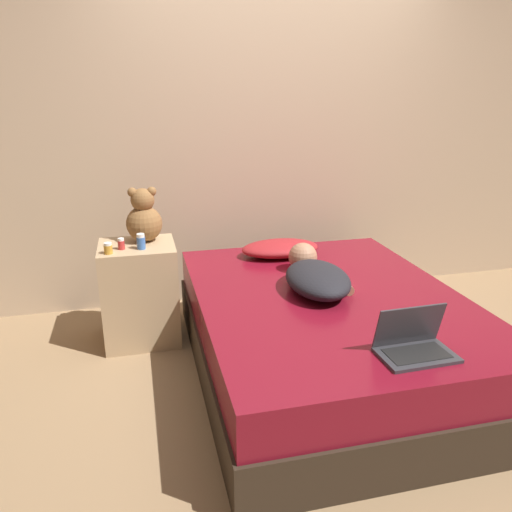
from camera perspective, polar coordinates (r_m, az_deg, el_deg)
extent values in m
plane|color=#937551|center=(3.15, 7.87, -12.64)|extent=(12.00, 12.00, 0.00)
cube|color=tan|center=(3.91, 1.77, 13.93)|extent=(8.00, 0.06, 2.60)
cube|color=#2D2319|center=(3.08, 7.98, -10.51)|extent=(1.52, 2.00, 0.27)
cube|color=maroon|center=(2.97, 8.19, -6.34)|extent=(1.49, 1.96, 0.23)
cube|color=tan|center=(3.40, -13.09, -4.14)|extent=(0.48, 0.43, 0.67)
ellipsoid|color=maroon|center=(3.52, 2.78, 0.89)|extent=(0.55, 0.32, 0.11)
ellipsoid|color=black|center=(2.92, 7.06, -2.64)|extent=(0.41, 0.58, 0.15)
sphere|color=#A87556|center=(3.24, 5.37, -0.11)|extent=(0.19, 0.19, 0.19)
cylinder|color=#A87556|center=(3.01, 9.87, -3.09)|extent=(0.08, 0.25, 0.06)
cube|color=#333338|center=(2.37, 17.88, -10.74)|extent=(0.34, 0.22, 0.02)
cube|color=black|center=(2.36, 17.90, -10.54)|extent=(0.28, 0.15, 0.00)
cube|color=#333338|center=(2.37, 17.11, -7.56)|extent=(0.33, 0.07, 0.20)
cube|color=black|center=(2.37, 17.11, -7.56)|extent=(0.30, 0.05, 0.18)
sphere|color=brown|center=(3.33, -12.65, 3.62)|extent=(0.23, 0.23, 0.23)
sphere|color=brown|center=(3.29, -12.84, 6.26)|extent=(0.15, 0.15, 0.15)
sphere|color=brown|center=(3.28, -13.97, 7.08)|extent=(0.06, 0.06, 0.06)
sphere|color=brown|center=(3.28, -11.85, 7.24)|extent=(0.06, 0.06, 0.06)
cylinder|color=#3866B2|center=(3.19, -13.00, 1.45)|extent=(0.05, 0.05, 0.08)
cylinder|color=white|center=(3.17, -13.06, 2.30)|extent=(0.05, 0.05, 0.02)
cylinder|color=gold|center=(3.15, -16.54, 0.73)|extent=(0.05, 0.05, 0.05)
cylinder|color=white|center=(3.14, -16.59, 1.32)|extent=(0.05, 0.05, 0.02)
cylinder|color=#B72D2D|center=(3.21, -15.14, 1.23)|extent=(0.04, 0.04, 0.06)
cylinder|color=white|center=(3.20, -15.20, 1.84)|extent=(0.04, 0.04, 0.02)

